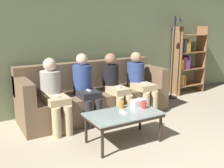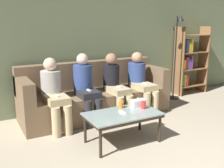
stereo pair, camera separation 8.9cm
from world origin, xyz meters
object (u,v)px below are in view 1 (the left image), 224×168
couch (94,96)px  tissue_box (139,103)px  cup_near_left (144,105)px  game_remote (124,112)px  coffee_table (124,116)px  bookshelf (186,61)px  seated_person_mid_left (85,86)px  seated_person_right_end (139,80)px  standing_lamp (174,48)px  cup_near_right (121,105)px  seated_person_mid_right (114,84)px  seated_person_left_end (54,92)px

couch → tissue_box: bearing=-78.7°
cup_near_left → game_remote: 0.36m
coffee_table → game_remote: (0.00, -0.00, 0.05)m
couch → cup_near_left: size_ratio=23.87×
tissue_box → bookshelf: size_ratio=0.14×
game_remote → seated_person_mid_left: size_ratio=0.13×
seated_person_mid_left → seated_person_right_end: size_ratio=1.03×
standing_lamp → seated_person_mid_left: bearing=-171.2°
couch → standing_lamp: (1.98, 0.13, 0.75)m
couch → seated_person_right_end: (0.82, -0.24, 0.26)m
tissue_box → seated_person_mid_left: (-0.48, 0.85, 0.13)m
cup_near_right → seated_person_mid_left: seated_person_mid_left is taller
coffee_table → seated_person_mid_right: size_ratio=0.91×
couch → cup_near_right: couch is taller
cup_near_right → standing_lamp: standing_lamp is taller
seated_person_right_end → standing_lamp: bearing=17.6°
coffee_table → seated_person_mid_right: (0.42, 0.96, 0.21)m
seated_person_mid_left → seated_person_right_end: bearing=-1.1°
seated_person_left_end → bookshelf: bearing=8.9°
seated_person_mid_left → game_remote: bearing=-82.9°
cup_near_right → game_remote: (-0.09, -0.20, -0.04)m
couch → cup_near_right: bearing=-93.2°
game_remote → seated_person_mid_left: (-0.12, 1.00, 0.18)m
couch → seated_person_mid_right: 0.45m
couch → standing_lamp: bearing=3.8°
game_remote → seated_person_right_end: 1.38m
bookshelf → standing_lamp: size_ratio=0.87×
cup_near_left → seated_person_mid_right: size_ratio=0.10×
cup_near_right → bookshelf: 2.87m
standing_lamp → seated_person_mid_right: standing_lamp is taller
coffee_table → seated_person_mid_right: 1.07m
cup_near_right → game_remote: bearing=-114.4°
seated_person_mid_left → seated_person_mid_right: size_ratio=1.03×
couch → cup_near_left: 1.22m
seated_person_mid_right → seated_person_right_end: seated_person_mid_right is taller
cup_near_right → seated_person_mid_left: bearing=105.1°
standing_lamp → seated_person_mid_left: standing_lamp is taller
couch → cup_near_left: bearing=-79.9°
tissue_box → game_remote: (-0.36, -0.15, -0.04)m
game_remote → bookshelf: bookshelf is taller
game_remote → cup_near_left: bearing=3.2°
cup_near_left → standing_lamp: bearing=37.0°
coffee_table → tissue_box: tissue_box is taller
cup_near_right → seated_person_left_end: 1.09m
standing_lamp → seated_person_mid_right: size_ratio=1.59×
cup_near_right → seated_person_mid_right: size_ratio=0.09×
couch → tissue_box: (0.21, -1.06, 0.14)m
cup_near_left → cup_near_right: (-0.27, 0.18, -0.01)m
game_remote → seated_person_mid_left: seated_person_mid_left is taller
bookshelf → seated_person_mid_left: 2.82m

